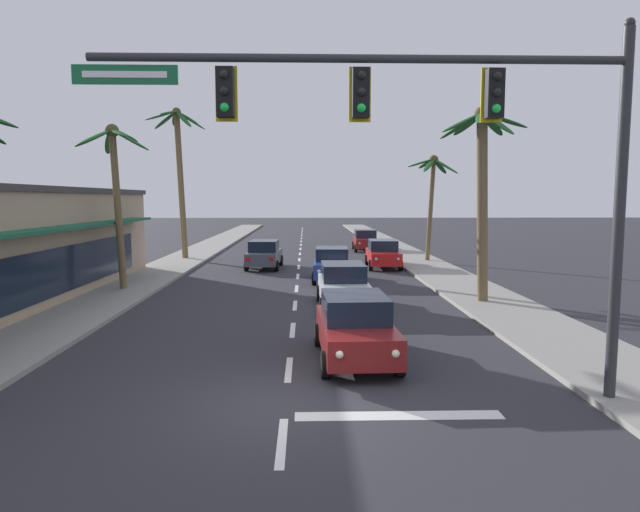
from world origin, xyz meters
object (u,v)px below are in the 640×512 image
object	(u,v)px
sedan_fifth_in_queue	(332,264)
palm_right_third	(433,183)
sedan_lead_at_stop_bar	(355,327)
palm_right_second	(482,173)
sedan_third_in_queue	(343,285)
palm_left_third	(179,158)
sedan_parked_mid_kerb	(365,240)
sedan_oncoming_far	(264,254)
palm_left_second	(115,171)
traffic_signal_mast	(451,131)
sedan_parked_nearest_kerb	(383,254)

from	to	relation	value
sedan_fifth_in_queue	palm_right_third	bearing A→B (deg)	49.23
sedan_lead_at_stop_bar	palm_right_second	world-z (taller)	palm_right_second
sedan_third_in_queue	palm_left_third	bearing A→B (deg)	120.40
sedan_lead_at_stop_bar	sedan_third_in_queue	world-z (taller)	same
sedan_parked_mid_kerb	palm_right_second	bearing A→B (deg)	-84.90
sedan_third_in_queue	sedan_oncoming_far	bearing A→B (deg)	107.95
sedan_lead_at_stop_bar	sedan_fifth_in_queue	size ratio (longest dim) A/B	1.00
sedan_parked_mid_kerb	palm_left_second	size ratio (longest dim) A/B	0.61
traffic_signal_mast	palm_left_third	world-z (taller)	palm_left_third
sedan_parked_nearest_kerb	palm_right_third	bearing A→B (deg)	38.14
sedan_fifth_in_queue	sedan_oncoming_far	size ratio (longest dim) A/B	1.00
sedan_fifth_in_queue	traffic_signal_mast	bearing A→B (deg)	-85.09
sedan_fifth_in_queue	sedan_third_in_queue	bearing A→B (deg)	-89.11
sedan_fifth_in_queue	palm_right_second	world-z (taller)	palm_right_second
sedan_parked_nearest_kerb	palm_left_second	distance (m)	16.06
traffic_signal_mast	palm_left_second	distance (m)	18.03
palm_right_third	sedan_parked_nearest_kerb	bearing A→B (deg)	-141.86
palm_left_third	palm_right_third	size ratio (longest dim) A/B	1.46
sedan_third_in_queue	sedan_fifth_in_queue	bearing A→B (deg)	90.89
sedan_oncoming_far	palm_left_third	xyz separation A→B (m)	(-6.00, 4.82, 5.98)
palm_right_third	palm_left_second	bearing A→B (deg)	-146.53
sedan_oncoming_far	sedan_parked_nearest_kerb	world-z (taller)	same
sedan_lead_at_stop_bar	palm_right_third	world-z (taller)	palm_right_third
sedan_parked_mid_kerb	palm_right_third	world-z (taller)	palm_right_third
sedan_lead_at_stop_bar	palm_left_third	bearing A→B (deg)	112.23
palm_left_third	palm_right_second	world-z (taller)	palm_left_third
sedan_oncoming_far	sedan_parked_mid_kerb	size ratio (longest dim) A/B	1.01
sedan_lead_at_stop_bar	sedan_fifth_in_queue	xyz separation A→B (m)	(0.06, 13.88, 0.00)
sedan_lead_at_stop_bar	palm_right_third	xyz separation A→B (m)	(6.96, 21.88, 4.31)
sedan_lead_at_stop_bar	sedan_parked_mid_kerb	xyz separation A→B (m)	(3.52, 30.11, 0.00)
palm_left_second	palm_right_third	world-z (taller)	palm_left_second
sedan_oncoming_far	sedan_lead_at_stop_bar	bearing A→B (deg)	-78.87
sedan_lead_at_stop_bar	palm_right_second	size ratio (longest dim) A/B	0.59
sedan_lead_at_stop_bar	palm_left_second	bearing A→B (deg)	131.60
sedan_parked_nearest_kerb	palm_right_second	distance (m)	12.61
traffic_signal_mast	palm_right_third	size ratio (longest dim) A/B	1.54
palm_left_second	sedan_third_in_queue	bearing A→B (deg)	-21.86
palm_left_second	traffic_signal_mast	bearing A→B (deg)	-51.58
palm_left_third	palm_right_third	bearing A→B (deg)	-6.60
traffic_signal_mast	sedan_third_in_queue	world-z (taller)	traffic_signal_mast
palm_right_second	sedan_lead_at_stop_bar	bearing A→B (deg)	-126.75
traffic_signal_mast	sedan_oncoming_far	distance (m)	23.30
sedan_parked_nearest_kerb	palm_left_third	size ratio (longest dim) A/B	0.44
traffic_signal_mast	palm_right_second	world-z (taller)	palm_right_second
sedan_oncoming_far	palm_left_second	size ratio (longest dim) A/B	0.61
palm_right_second	sedan_parked_nearest_kerb	bearing A→B (deg)	100.47
palm_left_third	palm_right_third	xyz separation A→B (m)	(16.69, -1.93, -1.66)
sedan_parked_nearest_kerb	palm_right_second	bearing A→B (deg)	-79.53
traffic_signal_mast	palm_right_second	bearing A→B (deg)	69.38
sedan_third_in_queue	palm_left_third	xyz separation A→B (m)	(-9.90, 16.87, 5.98)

